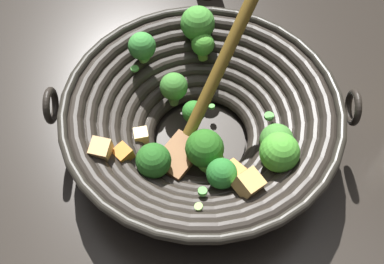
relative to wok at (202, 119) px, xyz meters
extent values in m
plane|color=#28231E|center=(0.00, 0.00, -0.07)|extent=(4.00, 4.00, 0.00)
cylinder|color=black|center=(0.00, 0.00, -0.06)|extent=(0.14, 0.14, 0.01)
torus|color=black|center=(0.00, 0.00, -0.05)|extent=(0.20, 0.20, 0.03)
torus|color=black|center=(0.00, 0.00, -0.04)|extent=(0.23, 0.23, 0.03)
torus|color=black|center=(0.00, 0.00, -0.03)|extent=(0.26, 0.26, 0.03)
torus|color=black|center=(0.00, 0.00, -0.01)|extent=(0.30, 0.30, 0.03)
torus|color=black|center=(0.00, 0.00, 0.00)|extent=(0.33, 0.33, 0.03)
torus|color=black|center=(0.00, 0.00, 0.01)|extent=(0.36, 0.36, 0.03)
torus|color=black|center=(0.00, 0.00, 0.02)|extent=(0.39, 0.39, 0.03)
torus|color=#292620|center=(0.00, 0.00, 0.03)|extent=(0.41, 0.41, 0.01)
torus|color=black|center=(0.19, 0.10, 0.03)|extent=(0.03, 0.05, 0.05)
torus|color=black|center=(-0.19, -0.10, 0.03)|extent=(0.03, 0.05, 0.05)
cylinder|color=#5A9337|center=(-0.02, 0.02, -0.04)|extent=(0.02, 0.02, 0.01)
sphere|color=#2D7826|center=(-0.02, 0.02, -0.02)|extent=(0.04, 0.04, 0.04)
cylinder|color=#58934D|center=(0.03, -0.04, -0.03)|extent=(0.02, 0.02, 0.01)
sphere|color=#28661D|center=(0.03, -0.04, 0.00)|extent=(0.06, 0.06, 0.06)
cylinder|color=#79B85C|center=(-0.13, 0.05, 0.02)|extent=(0.02, 0.02, 0.02)
sphere|color=green|center=(-0.13, 0.05, 0.04)|extent=(0.04, 0.04, 0.04)
cylinder|color=#74AF53|center=(0.11, 0.01, -0.02)|extent=(0.02, 0.02, 0.02)
sphere|color=#458833|center=(0.11, 0.01, 0.01)|extent=(0.05, 0.05, 0.05)
cylinder|color=#72AE4C|center=(-0.08, 0.13, 0.01)|extent=(0.03, 0.03, 0.02)
sphere|color=green|center=(-0.08, 0.13, 0.04)|extent=(0.06, 0.06, 0.06)
cylinder|color=#83B24F|center=(-0.03, -0.09, -0.03)|extent=(0.03, 0.03, 0.01)
sphere|color=#26621F|center=(-0.03, -0.09, 0.00)|extent=(0.05, 0.05, 0.05)
cylinder|color=#88AD4F|center=(0.13, -0.01, -0.01)|extent=(0.04, 0.04, 0.02)
sphere|color=green|center=(0.13, -0.01, 0.02)|extent=(0.06, 0.06, 0.06)
cylinder|color=#5D9145|center=(0.04, -0.05, -0.05)|extent=(0.02, 0.02, 0.02)
sphere|color=#54A42F|center=(0.04, -0.05, -0.02)|extent=(0.04, 0.04, 0.04)
cylinder|color=#73A449|center=(0.07, -0.07, -0.02)|extent=(0.02, 0.02, 0.02)
sphere|color=#28752C|center=(0.07, -0.07, 0.00)|extent=(0.04, 0.04, 0.04)
cylinder|color=#669A4A|center=(-0.07, 0.04, -0.03)|extent=(0.03, 0.03, 0.02)
sphere|color=#408731|center=(-0.07, 0.04, 0.00)|extent=(0.04, 0.04, 0.04)
cylinder|color=#7BAE3D|center=(-0.06, 0.11, 0.00)|extent=(0.02, 0.02, 0.02)
sphere|color=green|center=(-0.06, 0.11, 0.03)|extent=(0.04, 0.04, 0.04)
cube|color=#ECB470|center=(-0.09, -0.12, 0.02)|extent=(0.03, 0.04, 0.03)
cube|color=#D8883E|center=(0.08, -0.05, -0.03)|extent=(0.04, 0.04, 0.04)
cube|color=#E4B361|center=(0.11, -0.07, 0.01)|extent=(0.04, 0.04, 0.04)
cube|color=orange|center=(-0.07, -0.10, -0.01)|extent=(0.03, 0.03, 0.03)
cube|color=#EBBE67|center=(-0.08, -0.05, -0.03)|extent=(0.03, 0.03, 0.02)
cube|color=#BD6334|center=(0.07, -0.07, -0.02)|extent=(0.03, 0.03, 0.03)
cylinder|color=#56B247|center=(0.08, -0.07, -0.02)|extent=(0.02, 0.02, 0.01)
cylinder|color=#56B247|center=(-0.01, 0.05, -0.03)|extent=(0.01, 0.01, 0.01)
cylinder|color=#56B247|center=(0.06, -0.11, 0.00)|extent=(0.02, 0.02, 0.01)
cylinder|color=#99D166|center=(0.07, -0.14, 0.02)|extent=(0.01, 0.01, 0.01)
cylinder|color=#56B247|center=(-0.13, 0.03, 0.02)|extent=(0.02, 0.02, 0.00)
cylinder|color=#56B247|center=(0.09, 0.05, 0.00)|extent=(0.02, 0.02, 0.00)
cube|color=brown|center=(-0.01, -0.06, -0.02)|extent=(0.06, 0.08, 0.01)
cylinder|color=brown|center=(0.01, 0.06, 0.09)|extent=(0.04, 0.20, 0.20)
camera|label=1|loc=(0.17, -0.36, 0.57)|focal=43.81mm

